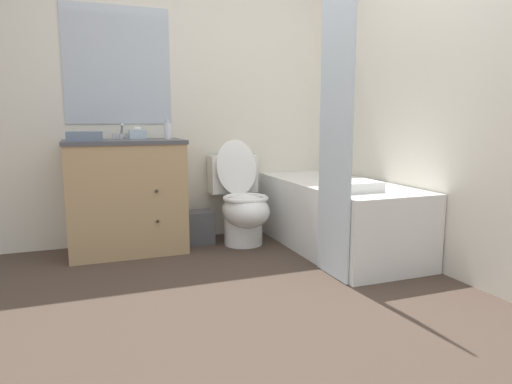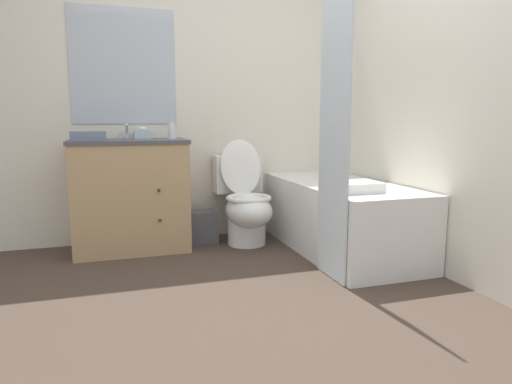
% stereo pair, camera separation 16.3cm
% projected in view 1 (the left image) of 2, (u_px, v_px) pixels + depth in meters
% --- Properties ---
extents(ground_plane, '(14.00, 14.00, 0.00)m').
position_uv_depth(ground_plane, '(290.00, 305.00, 2.59)').
color(ground_plane, '#47382D').
extents(wall_back, '(8.00, 0.06, 2.50)m').
position_uv_depth(wall_back, '(207.00, 95.00, 3.98)').
color(wall_back, silver).
rests_on(wall_back, ground_plane).
extents(wall_right, '(0.05, 2.71, 2.50)m').
position_uv_depth(wall_right, '(387.00, 93.00, 3.61)').
color(wall_right, silver).
rests_on(wall_right, ground_plane).
extents(vanity_cabinet, '(0.90, 0.55, 0.89)m').
position_uv_depth(vanity_cabinet, '(126.00, 195.00, 3.59)').
color(vanity_cabinet, tan).
rests_on(vanity_cabinet, ground_plane).
extents(sink_faucet, '(0.14, 0.12, 0.12)m').
position_uv_depth(sink_faucet, '(122.00, 135.00, 3.67)').
color(sink_faucet, silver).
rests_on(sink_faucet, vanity_cabinet).
extents(toilet, '(0.41, 0.69, 0.87)m').
position_uv_depth(toilet, '(242.00, 204.00, 3.84)').
color(toilet, white).
rests_on(toilet, ground_plane).
extents(bathtub, '(0.71, 1.59, 0.55)m').
position_uv_depth(bathtub, '(337.00, 215.00, 3.68)').
color(bathtub, white).
rests_on(bathtub, ground_plane).
extents(shower_curtain, '(0.02, 0.39, 2.00)m').
position_uv_depth(shower_curtain, '(336.00, 126.00, 2.92)').
color(shower_curtain, silver).
rests_on(shower_curtain, ground_plane).
extents(wastebasket, '(0.24, 0.21, 0.28)m').
position_uv_depth(wastebasket, '(198.00, 227.00, 3.87)').
color(wastebasket, '#4C4C51').
rests_on(wastebasket, ground_plane).
extents(tissue_box, '(0.13, 0.11, 0.10)m').
position_uv_depth(tissue_box, '(137.00, 134.00, 3.71)').
color(tissue_box, silver).
rests_on(tissue_box, vanity_cabinet).
extents(soap_dispenser, '(0.06, 0.06, 0.15)m').
position_uv_depth(soap_dispenser, '(167.00, 131.00, 3.63)').
color(soap_dispenser, silver).
rests_on(soap_dispenser, vanity_cabinet).
extents(hand_towel_folded, '(0.25, 0.17, 0.07)m').
position_uv_depth(hand_towel_folded, '(84.00, 136.00, 3.28)').
color(hand_towel_folded, slate).
rests_on(hand_towel_folded, vanity_cabinet).
extents(bath_towel_folded, '(0.33, 0.25, 0.07)m').
position_uv_depth(bath_towel_folded, '(354.00, 186.00, 3.16)').
color(bath_towel_folded, white).
rests_on(bath_towel_folded, bathtub).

